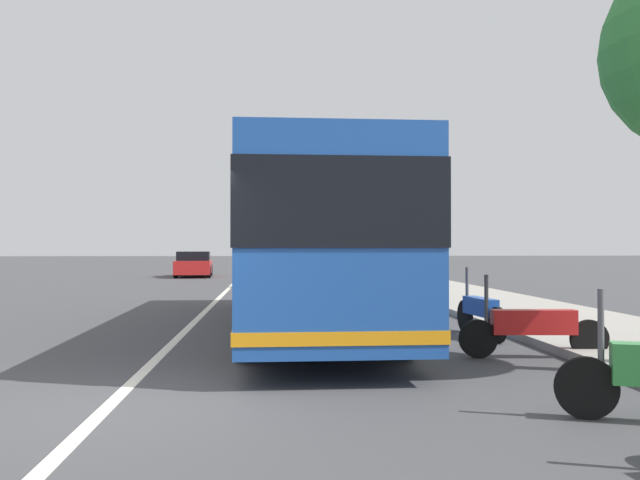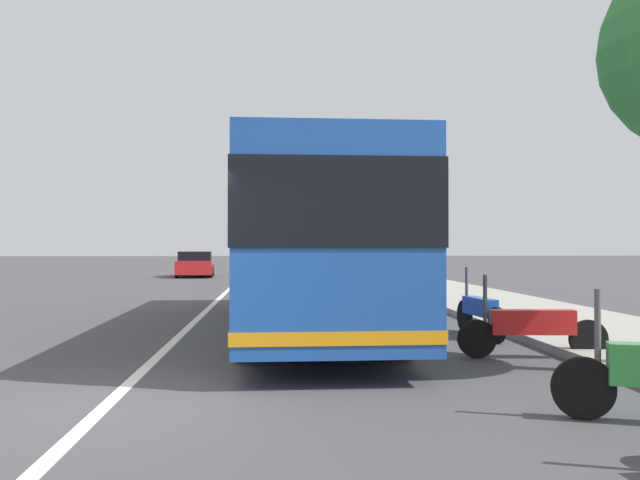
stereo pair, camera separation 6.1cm
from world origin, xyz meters
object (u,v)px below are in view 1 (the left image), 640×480
Objects in this scene: car_ahead_same_lane at (290,269)px; utility_pole at (424,209)px; car_behind_bus at (293,262)px; coach_bus at (307,240)px; motorcycle_angled at (480,312)px; motorcycle_by_tree at (533,327)px; car_far_distant at (194,265)px.

car_ahead_same_lane is 5.92m from utility_pole.
coach_bus is at bearing 178.67° from car_behind_bus.
motorcycle_angled is 28.95m from car_behind_bus.
utility_pole is (12.81, -5.38, 1.35)m from coach_bus.
coach_bus is 2.94× the size of car_behind_bus.
motorcycle_by_tree is at bearing -175.39° from car_behind_bus.
motorcycle_by_tree is (-4.01, -3.15, -1.33)m from coach_bus.
motorcycle_by_tree is at bearing 172.44° from utility_pole.
coach_bus reaches higher than car_behind_bus.
motorcycle_by_tree is 1.06× the size of motorcycle_angled.
utility_pole is at bearing -14.50° from motorcycle_angled.
utility_pole is (-10.40, -10.33, 2.48)m from car_far_distant.
utility_pole reaches higher than car_behind_bus.
coach_bus is 3.76m from motorcycle_angled.
car_far_distant reaches higher than motorcycle_angled.
utility_pole is (-0.71, -5.37, 2.39)m from car_ahead_same_lane.
utility_pole reaches higher than motorcycle_angled.
car_far_distant is (9.69, 4.96, -0.09)m from car_ahead_same_lane.
motorcycle_by_tree is 0.35× the size of utility_pole.
car_ahead_same_lane is at bearing 177.51° from car_behind_bus.
motorcycle_by_tree is at bearing -142.73° from coach_bus.
car_far_distant is 6.78m from car_behind_bus.
coach_bus reaches higher than motorcycle_angled.
car_far_distant is at bearing 125.27° from car_behind_bus.
coach_bus is at bearing -177.31° from car_ahead_same_lane.
utility_pole is at bearing -161.57° from car_behind_bus.
motorcycle_angled is 0.47× the size of car_far_distant.
utility_pole is (-14.32, -4.80, 2.42)m from car_behind_bus.
car_behind_bus is (28.84, 2.50, 0.26)m from motorcycle_angled.
utility_pole reaches higher than coach_bus.
car_behind_bus is at bearing 18.53° from utility_pole.
car_far_distant is (23.21, 4.94, -1.13)m from coach_bus.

